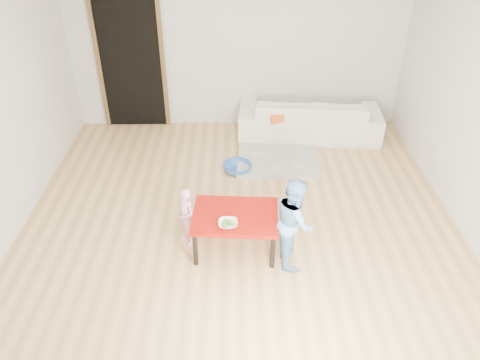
{
  "coord_description": "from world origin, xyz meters",
  "views": [
    {
      "loc": [
        -0.06,
        -4.38,
        3.39
      ],
      "look_at": [
        0.0,
        -0.2,
        0.65
      ],
      "focal_mm": 35.0,
      "sensor_mm": 36.0,
      "label": 1
    }
  ],
  "objects_px": {
    "red_table": "(235,231)",
    "child_blue": "(295,221)",
    "basin": "(237,168)",
    "sofa": "(309,117)",
    "child_pink": "(186,217)",
    "bowl": "(228,224)"
  },
  "relations": [
    {
      "from": "child_blue",
      "to": "child_pink",
      "type": "bearing_deg",
      "value": 73.89
    },
    {
      "from": "red_table",
      "to": "basin",
      "type": "xyz_separation_m",
      "value": [
        0.03,
        1.53,
        -0.16
      ]
    },
    {
      "from": "child_pink",
      "to": "basin",
      "type": "distance_m",
      "value": 1.57
    },
    {
      "from": "sofa",
      "to": "red_table",
      "type": "xyz_separation_m",
      "value": [
        -1.13,
        -2.59,
        -0.09
      ]
    },
    {
      "from": "sofa",
      "to": "child_pink",
      "type": "bearing_deg",
      "value": 61.0
    },
    {
      "from": "red_table",
      "to": "child_blue",
      "type": "relative_size",
      "value": 0.9
    },
    {
      "from": "bowl",
      "to": "basin",
      "type": "height_order",
      "value": "bowl"
    },
    {
      "from": "sofa",
      "to": "child_blue",
      "type": "xyz_separation_m",
      "value": [
        -0.54,
        -2.77,
        0.18
      ]
    },
    {
      "from": "red_table",
      "to": "child_blue",
      "type": "height_order",
      "value": "child_blue"
    },
    {
      "from": "red_table",
      "to": "child_pink",
      "type": "height_order",
      "value": "child_pink"
    },
    {
      "from": "red_table",
      "to": "basin",
      "type": "relative_size",
      "value": 2.26
    },
    {
      "from": "sofa",
      "to": "child_blue",
      "type": "height_order",
      "value": "child_blue"
    },
    {
      "from": "red_table",
      "to": "bowl",
      "type": "bearing_deg",
      "value": -112.14
    },
    {
      "from": "sofa",
      "to": "basin",
      "type": "bearing_deg",
      "value": 48.26
    },
    {
      "from": "red_table",
      "to": "basin",
      "type": "height_order",
      "value": "red_table"
    },
    {
      "from": "child_pink",
      "to": "basin",
      "type": "xyz_separation_m",
      "value": [
        0.55,
        1.44,
        -0.28
      ]
    },
    {
      "from": "sofa",
      "to": "basin",
      "type": "height_order",
      "value": "sofa"
    },
    {
      "from": "basin",
      "to": "red_table",
      "type": "bearing_deg",
      "value": -91.2
    },
    {
      "from": "sofa",
      "to": "red_table",
      "type": "distance_m",
      "value": 2.83
    },
    {
      "from": "red_table",
      "to": "child_blue",
      "type": "distance_m",
      "value": 0.68
    },
    {
      "from": "sofa",
      "to": "basin",
      "type": "relative_size",
      "value": 5.4
    },
    {
      "from": "bowl",
      "to": "child_blue",
      "type": "bearing_deg",
      "value": -0.41
    }
  ]
}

